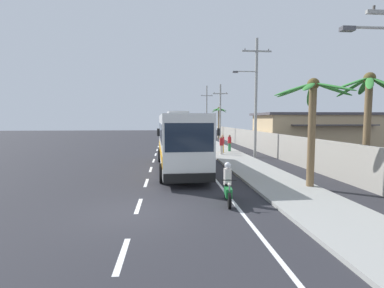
{
  "coord_description": "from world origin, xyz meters",
  "views": [
    {
      "loc": [
        1.14,
        -10.45,
        3.36
      ],
      "look_at": [
        2.78,
        9.06,
        1.7
      ],
      "focal_mm": 27.4,
      "sensor_mm": 36.0,
      "label": 1
    }
  ],
  "objects_px": {
    "motorcycle_trailing": "(197,148)",
    "pedestrian_far_walk": "(222,143)",
    "pedestrian_midwalk": "(222,145)",
    "utility_pole_far": "(220,113)",
    "coach_bus_foreground": "(179,139)",
    "palm_third": "(312,111)",
    "utility_pole_mid": "(255,95)",
    "palm_second": "(219,116)",
    "pedestrian_near_kerb": "(230,143)",
    "utility_pole_distant": "(207,110)",
    "palm_nearest": "(368,107)",
    "motorcycle_beside_bus": "(228,187)",
    "roadside_building": "(316,132)"
  },
  "relations": [
    {
      "from": "pedestrian_near_kerb",
      "to": "palm_third",
      "type": "relative_size",
      "value": 0.31
    },
    {
      "from": "motorcycle_beside_bus",
      "to": "palm_third",
      "type": "height_order",
      "value": "palm_third"
    },
    {
      "from": "pedestrian_near_kerb",
      "to": "palm_second",
      "type": "relative_size",
      "value": 0.3
    },
    {
      "from": "motorcycle_beside_bus",
      "to": "palm_third",
      "type": "xyz_separation_m",
      "value": [
        4.44,
        2.03,
        3.07
      ]
    },
    {
      "from": "utility_pole_far",
      "to": "roadside_building",
      "type": "xyz_separation_m",
      "value": [
        7.99,
        -11.8,
        -2.29
      ]
    },
    {
      "from": "motorcycle_trailing",
      "to": "pedestrian_far_walk",
      "type": "relative_size",
      "value": 1.12
    },
    {
      "from": "motorcycle_trailing",
      "to": "utility_pole_distant",
      "type": "relative_size",
      "value": 0.2
    },
    {
      "from": "utility_pole_mid",
      "to": "palm_second",
      "type": "bearing_deg",
      "value": 87.45
    },
    {
      "from": "pedestrian_midwalk",
      "to": "utility_pole_far",
      "type": "relative_size",
      "value": 0.21
    },
    {
      "from": "coach_bus_foreground",
      "to": "palm_third",
      "type": "height_order",
      "value": "palm_third"
    },
    {
      "from": "roadside_building",
      "to": "palm_second",
      "type": "bearing_deg",
      "value": 108.85
    },
    {
      "from": "pedestrian_midwalk",
      "to": "pedestrian_far_walk",
      "type": "bearing_deg",
      "value": 12.07
    },
    {
      "from": "motorcycle_beside_bus",
      "to": "motorcycle_trailing",
      "type": "bearing_deg",
      "value": 88.46
    },
    {
      "from": "pedestrian_far_walk",
      "to": "utility_pole_far",
      "type": "bearing_deg",
      "value": -28.77
    },
    {
      "from": "motorcycle_beside_bus",
      "to": "utility_pole_mid",
      "type": "distance_m",
      "value": 15.54
    },
    {
      "from": "motorcycle_beside_bus",
      "to": "palm_second",
      "type": "relative_size",
      "value": 0.36
    },
    {
      "from": "pedestrian_midwalk",
      "to": "roadside_building",
      "type": "height_order",
      "value": "roadside_building"
    },
    {
      "from": "motorcycle_trailing",
      "to": "motorcycle_beside_bus",
      "type": "bearing_deg",
      "value": -91.54
    },
    {
      "from": "utility_pole_mid",
      "to": "palm_third",
      "type": "bearing_deg",
      "value": -93.97
    },
    {
      "from": "coach_bus_foreground",
      "to": "motorcycle_beside_bus",
      "type": "bearing_deg",
      "value": -78.9
    },
    {
      "from": "coach_bus_foreground",
      "to": "palm_third",
      "type": "bearing_deg",
      "value": -45.44
    },
    {
      "from": "utility_pole_mid",
      "to": "utility_pole_distant",
      "type": "height_order",
      "value": "utility_pole_mid"
    },
    {
      "from": "utility_pole_far",
      "to": "roadside_building",
      "type": "bearing_deg",
      "value": -55.91
    },
    {
      "from": "motorcycle_trailing",
      "to": "utility_pole_mid",
      "type": "distance_m",
      "value": 7.22
    },
    {
      "from": "utility_pole_mid",
      "to": "palm_second",
      "type": "height_order",
      "value": "utility_pole_mid"
    },
    {
      "from": "palm_third",
      "to": "motorcycle_beside_bus",
      "type": "bearing_deg",
      "value": -155.38
    },
    {
      "from": "utility_pole_distant",
      "to": "roadside_building",
      "type": "xyz_separation_m",
      "value": [
        7.77,
        -27.78,
        -3.09
      ]
    },
    {
      "from": "pedestrian_near_kerb",
      "to": "pedestrian_far_walk",
      "type": "distance_m",
      "value": 1.5
    },
    {
      "from": "pedestrian_near_kerb",
      "to": "palm_third",
      "type": "distance_m",
      "value": 15.86
    },
    {
      "from": "pedestrian_near_kerb",
      "to": "utility_pole_mid",
      "type": "relative_size",
      "value": 0.16
    },
    {
      "from": "coach_bus_foreground",
      "to": "utility_pole_mid",
      "type": "height_order",
      "value": "utility_pole_mid"
    },
    {
      "from": "motorcycle_beside_bus",
      "to": "utility_pole_far",
      "type": "relative_size",
      "value": 0.24
    },
    {
      "from": "pedestrian_midwalk",
      "to": "palm_nearest",
      "type": "height_order",
      "value": "palm_nearest"
    },
    {
      "from": "coach_bus_foreground",
      "to": "pedestrian_near_kerb",
      "type": "height_order",
      "value": "coach_bus_foreground"
    },
    {
      "from": "motorcycle_beside_bus",
      "to": "pedestrian_midwalk",
      "type": "relative_size",
      "value": 1.15
    },
    {
      "from": "utility_pole_mid",
      "to": "roadside_building",
      "type": "relative_size",
      "value": 0.83
    },
    {
      "from": "motorcycle_trailing",
      "to": "pedestrian_midwalk",
      "type": "relative_size",
      "value": 1.15
    },
    {
      "from": "pedestrian_near_kerb",
      "to": "roadside_building",
      "type": "distance_m",
      "value": 9.28
    },
    {
      "from": "motorcycle_trailing",
      "to": "utility_pole_far",
      "type": "height_order",
      "value": "utility_pole_far"
    },
    {
      "from": "pedestrian_near_kerb",
      "to": "utility_pole_mid",
      "type": "xyz_separation_m",
      "value": [
        1.41,
        -3.84,
        4.48
      ]
    },
    {
      "from": "palm_nearest",
      "to": "pedestrian_near_kerb",
      "type": "bearing_deg",
      "value": 103.69
    },
    {
      "from": "motorcycle_trailing",
      "to": "roadside_building",
      "type": "xyz_separation_m",
      "value": [
        12.63,
        1.8,
        1.35
      ]
    },
    {
      "from": "utility_pole_distant",
      "to": "palm_second",
      "type": "relative_size",
      "value": 1.81
    },
    {
      "from": "utility_pole_far",
      "to": "utility_pole_distant",
      "type": "distance_m",
      "value": 16.0
    },
    {
      "from": "palm_nearest",
      "to": "palm_second",
      "type": "xyz_separation_m",
      "value": [
        -1.22,
        35.26,
        -0.12
      ]
    },
    {
      "from": "pedestrian_midwalk",
      "to": "utility_pole_far",
      "type": "distance_m",
      "value": 15.24
    },
    {
      "from": "utility_pole_distant",
      "to": "palm_nearest",
      "type": "relative_size",
      "value": 1.74
    },
    {
      "from": "coach_bus_foreground",
      "to": "pedestrian_near_kerb",
      "type": "xyz_separation_m",
      "value": [
        5.45,
        9.48,
        -1.03
      ]
    },
    {
      "from": "motorcycle_trailing",
      "to": "utility_pole_far",
      "type": "xyz_separation_m",
      "value": [
        4.64,
        13.6,
        3.64
      ]
    },
    {
      "from": "motorcycle_beside_bus",
      "to": "pedestrian_near_kerb",
      "type": "bearing_deg",
      "value": 77.7
    }
  ]
}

